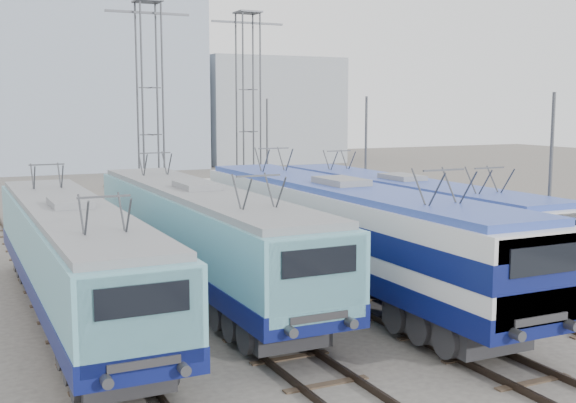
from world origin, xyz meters
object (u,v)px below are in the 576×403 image
(locomotive_center_right, at_px, (343,226))
(mast_mid, at_px, (366,168))
(catenary_tower_east, at_px, (248,104))
(mast_rear, at_px, (267,154))
(locomotive_far_left, at_px, (73,252))
(mast_front, at_px, (549,195))
(locomotive_center_left, at_px, (200,230))
(catenary_tower_west, at_px, (150,104))
(locomotive_far_right, at_px, (404,212))

(locomotive_center_right, bearing_deg, mast_mid, 54.47)
(catenary_tower_east, xyz_separation_m, mast_rear, (2.10, 2.00, -3.14))
(locomotive_far_left, distance_m, mast_front, 15.85)
(locomotive_far_left, height_order, catenary_tower_east, catenary_tower_east)
(catenary_tower_east, height_order, mast_mid, catenary_tower_east)
(locomotive_center_left, xyz_separation_m, locomotive_center_right, (4.50, -2.13, 0.14))
(locomotive_far_left, distance_m, mast_mid, 17.49)
(mast_rear, bearing_deg, locomotive_far_left, -127.13)
(locomotive_center_left, bearing_deg, mast_mid, 31.93)
(locomotive_far_left, bearing_deg, mast_front, -13.64)
(locomotive_center_left, distance_m, catenary_tower_east, 19.41)
(catenary_tower_east, distance_m, mast_mid, 10.69)
(locomotive_center_left, bearing_deg, mast_front, -25.78)
(catenary_tower_east, bearing_deg, locomotive_center_left, -117.57)
(catenary_tower_west, bearing_deg, locomotive_center_right, -82.41)
(locomotive_far_right, distance_m, catenary_tower_east, 16.61)
(locomotive_far_left, xyz_separation_m, mast_front, (15.35, -3.72, 1.34))
(locomotive_far_left, distance_m, locomotive_center_right, 9.02)
(locomotive_center_right, distance_m, catenary_tower_east, 19.83)
(locomotive_far_right, bearing_deg, mast_rear, 84.13)
(locomotive_far_right, distance_m, mast_mid, 6.41)
(mast_mid, xyz_separation_m, mast_rear, (0.00, 12.00, 0.00))
(locomotive_far_left, height_order, mast_front, mast_front)
(mast_mid, height_order, mast_rear, same)
(locomotive_center_right, xyz_separation_m, catenary_tower_east, (4.25, 18.89, 4.24))
(locomotive_center_left, bearing_deg, locomotive_far_left, -161.39)
(mast_mid, bearing_deg, locomotive_center_right, -125.53)
(catenary_tower_west, relative_size, mast_mid, 1.71)
(catenary_tower_east, bearing_deg, mast_mid, -78.14)
(locomotive_far_left, relative_size, mast_mid, 2.47)
(locomotive_center_right, relative_size, locomotive_far_right, 1.09)
(locomotive_center_left, height_order, mast_mid, mast_mid)
(locomotive_far_left, distance_m, locomotive_center_left, 4.75)
(locomotive_center_right, bearing_deg, mast_front, -26.06)
(locomotive_center_left, distance_m, mast_front, 12.11)
(locomotive_far_right, distance_m, mast_rear, 18.15)
(locomotive_center_left, xyz_separation_m, catenary_tower_east, (8.75, 16.76, 4.39))
(locomotive_center_left, xyz_separation_m, mast_front, (10.85, -5.24, 1.24))
(catenary_tower_west, height_order, mast_mid, catenary_tower_west)
(locomotive_far_right, bearing_deg, locomotive_center_left, -175.22)
(mast_front, distance_m, mast_mid, 12.00)
(locomotive_center_right, xyz_separation_m, locomotive_far_right, (4.50, 2.89, -0.17))
(mast_rear, bearing_deg, catenary_tower_east, -136.40)
(catenary_tower_west, distance_m, mast_rear, 9.99)
(mast_mid, bearing_deg, mast_rear, 90.00)
(locomotive_center_right, bearing_deg, locomotive_far_left, 176.07)
(locomotive_far_left, height_order, catenary_tower_west, catenary_tower_west)
(locomotive_far_right, xyz_separation_m, catenary_tower_west, (-6.75, 14.01, 4.42))
(locomotive_far_right, xyz_separation_m, mast_mid, (1.85, 6.01, 1.27))
(locomotive_center_right, distance_m, mast_front, 7.15)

